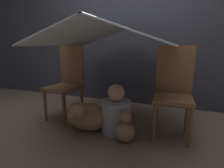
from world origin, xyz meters
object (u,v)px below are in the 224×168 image
Objects in this scene: chair_right at (174,88)px; person_front at (116,113)px; dog at (85,116)px; chair_left at (67,80)px.

chair_right is 1.74× the size of person_front.
person_front is 0.35m from dog.
chair_left is 1.00× the size of chair_right.
chair_left is at bearing 167.31° from person_front.
chair_right is 1.95× the size of dog.
dog is (-0.92, -0.28, -0.33)m from chair_right.
chair_right is at bearing 11.02° from chair_left.
chair_right reaches higher than dog.
chair_left is 1.33m from chair_right.
person_front is at bearing 19.25° from dog.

